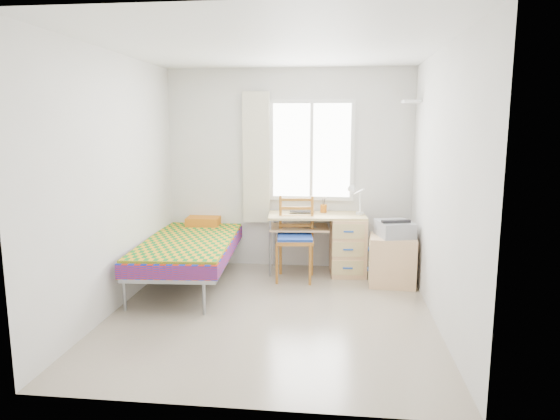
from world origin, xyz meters
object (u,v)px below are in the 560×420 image
object	(u,v)px
desk	(342,242)
printer	(395,228)
chair	(296,233)
cabinet	(392,261)
bed	(193,244)

from	to	relation	value
desk	printer	xyz separation A→B (m)	(0.61, -0.37, 0.27)
desk	chair	world-z (taller)	chair
desk	printer	world-z (taller)	printer
cabinet	chair	bearing A→B (deg)	178.50
printer	bed	bearing A→B (deg)	169.27
chair	cabinet	distance (m)	1.19
cabinet	printer	distance (m)	0.39
desk	printer	size ratio (longest dim) A/B	2.44
desk	cabinet	world-z (taller)	desk
printer	cabinet	bearing A→B (deg)	-149.17
bed	desk	world-z (taller)	bed
cabinet	desk	bearing A→B (deg)	150.89
chair	printer	size ratio (longest dim) A/B	1.98
bed	chair	bearing A→B (deg)	7.48
printer	chair	bearing A→B (deg)	161.22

